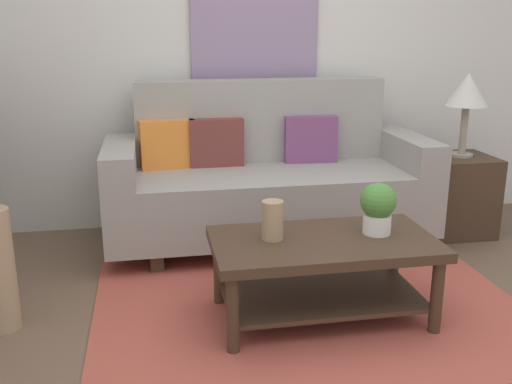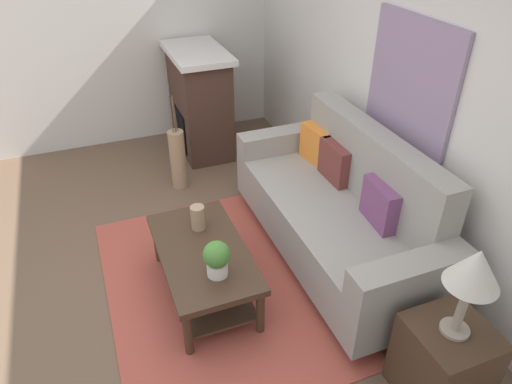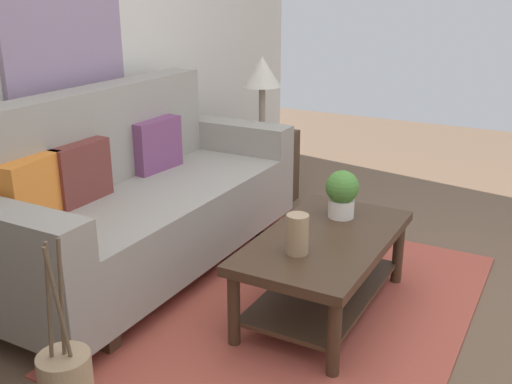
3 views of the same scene
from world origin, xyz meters
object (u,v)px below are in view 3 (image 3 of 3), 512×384
at_px(throw_pillow_plum, 156,145).
at_px(tabletop_vase, 297,234).
at_px(side_table, 262,168).
at_px(table_lamp, 262,75).
at_px(throw_pillow_maroon, 80,172).
at_px(coffee_table, 325,257).
at_px(potted_plant_tabletop, 342,192).
at_px(throw_pillow_orange, 32,190).
at_px(framed_painting, 64,18).
at_px(couch, 141,201).

distance_m(throw_pillow_plum, tabletop_vase, 1.34).
height_order(side_table, table_lamp, table_lamp).
relative_size(throw_pillow_maroon, throw_pillow_plum, 1.00).
bearing_deg(coffee_table, potted_plant_tabletop, 5.39).
bearing_deg(side_table, tabletop_vase, -146.88).
height_order(throw_pillow_orange, framed_painting, framed_painting).
height_order(throw_pillow_orange, coffee_table, throw_pillow_orange).
bearing_deg(coffee_table, throw_pillow_orange, 119.07).
relative_size(table_lamp, framed_painting, 0.63).
relative_size(coffee_table, side_table, 1.96).
relative_size(throw_pillow_orange, throw_pillow_maroon, 1.00).
bearing_deg(tabletop_vase, throw_pillow_maroon, 95.92).
distance_m(coffee_table, tabletop_vase, 0.33).
bearing_deg(throw_pillow_orange, table_lamp, -5.72).
relative_size(throw_pillow_orange, potted_plant_tabletop, 1.37).
relative_size(couch, potted_plant_tabletop, 8.09).
xyz_separation_m(couch, throw_pillow_plum, (0.33, 0.13, 0.25)).
distance_m(potted_plant_tabletop, table_lamp, 1.52).
relative_size(coffee_table, framed_painting, 1.21).
bearing_deg(side_table, throw_pillow_maroon, 173.18).
height_order(throw_pillow_plum, tabletop_vase, throw_pillow_plum).
bearing_deg(potted_plant_tabletop, side_table, 45.18).
distance_m(coffee_table, table_lamp, 1.82).
relative_size(tabletop_vase, table_lamp, 0.34).
bearing_deg(throw_pillow_maroon, framed_painting, 46.23).
height_order(side_table, framed_painting, framed_painting).
bearing_deg(throw_pillow_maroon, side_table, -6.82).
bearing_deg(throw_pillow_plum, side_table, -11.05).
relative_size(throw_pillow_maroon, table_lamp, 0.63).
relative_size(tabletop_vase, potted_plant_tabletop, 0.74).
distance_m(throw_pillow_orange, framed_painting, 1.06).
distance_m(throw_pillow_plum, side_table, 1.13).
distance_m(throw_pillow_orange, side_table, 2.06).
bearing_deg(potted_plant_tabletop, coffee_table, -174.61).
xyz_separation_m(couch, potted_plant_tabletop, (0.33, -1.11, 0.14)).
distance_m(side_table, table_lamp, 0.71).
distance_m(couch, tabletop_vase, 1.12).
bearing_deg(throw_pillow_plum, throw_pillow_maroon, 180.00).
bearing_deg(throw_pillow_orange, coffee_table, -60.93).
xyz_separation_m(throw_pillow_maroon, coffee_table, (0.38, -1.26, -0.37)).
xyz_separation_m(throw_pillow_plum, tabletop_vase, (-0.53, -1.22, -0.15)).
bearing_deg(side_table, table_lamp, 0.00).
xyz_separation_m(coffee_table, framed_painting, (-0.05, 1.60, 1.13)).
distance_m(throw_pillow_maroon, tabletop_vase, 1.24).
bearing_deg(side_table, throw_pillow_plum, 168.95).
bearing_deg(couch, potted_plant_tabletop, -73.35).
bearing_deg(couch, framed_painting, 90.00).
distance_m(throw_pillow_plum, coffee_table, 1.34).
bearing_deg(table_lamp, side_table, 0.00).
bearing_deg(table_lamp, framed_painting, 158.24).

